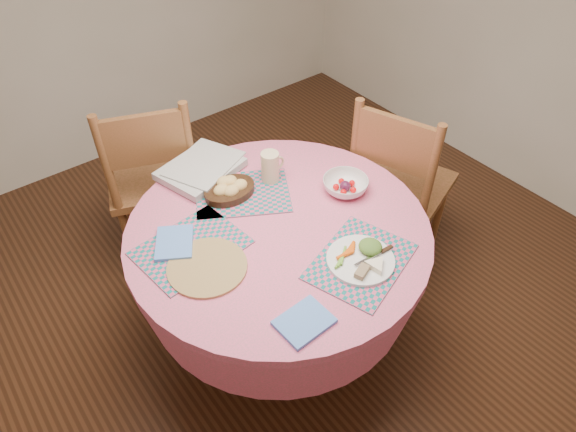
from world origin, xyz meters
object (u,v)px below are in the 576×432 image
Objects in this scene: chair_right at (397,182)px; dinner_plate at (363,258)px; bread_bowl at (229,188)px; latte_mug at (271,167)px; fruit_bowl at (345,185)px; chair_back at (154,178)px; dining_table at (279,259)px; wicker_trivet at (207,267)px.

chair_right is 3.96× the size of dinner_plate.
chair_right is 0.93m from bread_bowl.
fruit_bowl is (0.21, -0.26, -0.05)m from latte_mug.
chair_back is 4.44× the size of bread_bowl.
latte_mug is 0.34m from fruit_bowl.
chair_right is at bearing 4.95° from dining_table.
dinner_plate reaches higher than wicker_trivet.
latte_mug is at bearing 87.88° from dinner_plate.
dinner_plate is (0.13, -0.35, 0.22)m from dining_table.
dining_table is 0.82m from chair_right.
dinner_plate is at bearing -35.17° from wicker_trivet.
bread_bowl is 0.50m from fruit_bowl.
bread_bowl is at bearing 56.74° from chair_right.
dining_table is 0.89m from chair_back.
chair_right is 1.19m from wicker_trivet.
wicker_trivet is 0.57m from latte_mug.
chair_right is 1.26m from chair_back.
chair_right is at bearing 31.58° from dinner_plate.
latte_mug is (-0.66, 0.19, 0.30)m from chair_right.
latte_mug is at bearing 129.22° from fruit_bowl.
dining_table is at bearing 110.80° from dinner_plate.
dinner_plate is (0.48, -0.34, 0.02)m from wicker_trivet.
chair_back is at bearing 31.32° from chair_right.
chair_back is 0.74m from latte_mug.
chair_back is 1.04m from fruit_bowl.
latte_mug is at bearing 54.98° from chair_right.
dining_table is 5.39× the size of bread_bowl.
chair_right is at bearing -14.12° from bread_bowl.
wicker_trivet is at bearing -178.62° from fruit_bowl.
wicker_trivet is 0.71m from fruit_bowl.
chair_back is 1.28m from dinner_plate.
chair_right is (0.82, 0.07, -0.02)m from dining_table.
chair_back is 3.98× the size of dinner_plate.
fruit_bowl is at bearing 0.29° from dining_table.
chair_back is at bearing 120.73° from fruit_bowl.
chair_back reaches higher than chair_right.
chair_back is at bearing 99.81° from dining_table.
bread_bowl is at bearing 121.52° from chair_back.
latte_mug is (0.16, 0.26, 0.27)m from dining_table.
fruit_bowl is (0.52, -0.87, 0.25)m from chair_back.
wicker_trivet is 1.17× the size of dinner_plate.
dining_table is 1.21× the size of chair_back.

